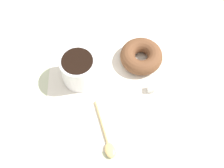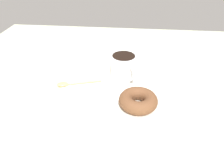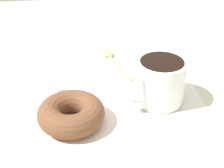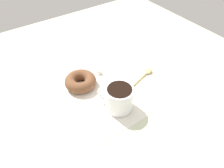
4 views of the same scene
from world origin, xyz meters
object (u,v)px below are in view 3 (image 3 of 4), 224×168
Objects in this scene: coffee_cup at (160,81)px; sugar_cube at (61,90)px; donut at (71,113)px; spoon at (111,57)px.

coffee_cup reaches higher than sugar_cube.
donut is (15.50, 5.03, -2.16)cm from coffee_cup.
spoon is at bearing -111.25° from donut.
donut is 9.09cm from sugar_cube.
sugar_cube is at bearing -12.06° from coffee_cup.
coffee_cup is at bearing 167.94° from sugar_cube.
sugar_cube reaches higher than spoon.
spoon is 8.89× the size of sugar_cube.
donut reaches higher than sugar_cube.
spoon is (-8.60, -22.10, -1.54)cm from donut.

